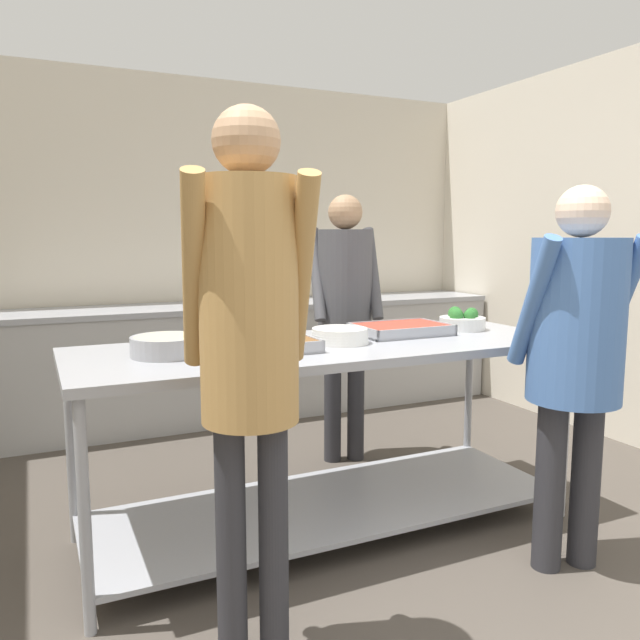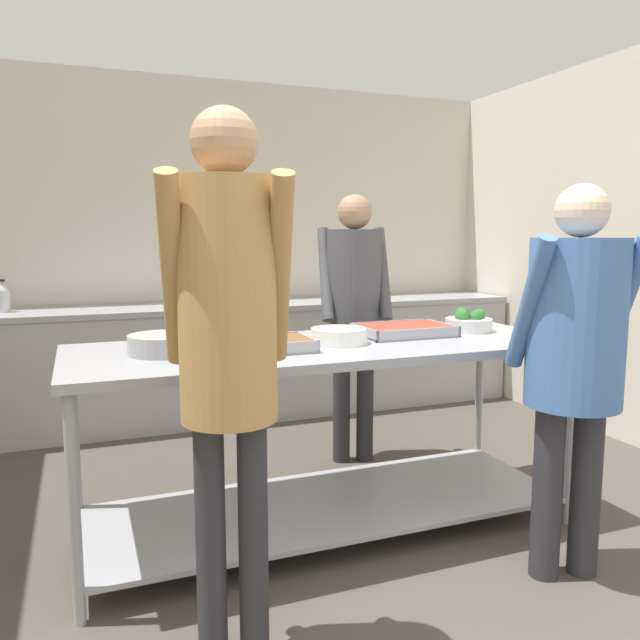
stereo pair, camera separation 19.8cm
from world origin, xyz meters
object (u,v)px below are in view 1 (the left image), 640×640
(sauce_pan, at_px, (167,345))
(serving_tray_roast, at_px, (401,330))
(broccoli_bowl, at_px, (462,321))
(plate_stack, at_px, (340,336))
(guest_serving_right, at_px, (576,340))
(serving_tray_vegetables, at_px, (272,345))
(guest_serving_left, at_px, (249,325))
(cook_behind_counter, at_px, (345,298))

(sauce_pan, height_order, serving_tray_roast, sauce_pan)
(broccoli_bowl, bearing_deg, plate_stack, -172.19)
(serving_tray_roast, bearing_deg, guest_serving_right, -69.53)
(broccoli_bowl, bearing_deg, sauce_pan, -177.13)
(serving_tray_vegetables, xyz_separation_m, serving_tray_roast, (0.77, 0.16, 0.00))
(sauce_pan, relative_size, plate_stack, 1.60)
(serving_tray_vegetables, xyz_separation_m, plate_stack, (0.36, 0.06, 0.01))
(sauce_pan, bearing_deg, guest_serving_left, -82.23)
(serving_tray_vegetables, distance_m, cook_behind_counter, 1.19)
(guest_serving_right, height_order, cook_behind_counter, cook_behind_counter)
(sauce_pan, xyz_separation_m, guest_serving_left, (0.11, -0.78, 0.18))
(serving_tray_roast, bearing_deg, cook_behind_counter, 86.66)
(sauce_pan, xyz_separation_m, serving_tray_vegetables, (0.44, -0.09, -0.02))
(plate_stack, bearing_deg, sauce_pan, 177.91)
(sauce_pan, relative_size, guest_serving_right, 0.27)
(plate_stack, distance_m, guest_serving_right, 1.03)
(serving_tray_roast, xyz_separation_m, guest_serving_left, (-1.10, -0.85, 0.20))
(sauce_pan, distance_m, plate_stack, 0.80)
(plate_stack, height_order, serving_tray_roast, plate_stack)
(serving_tray_vegetables, bearing_deg, serving_tray_roast, 11.93)
(guest_serving_left, distance_m, guest_serving_right, 1.42)
(serving_tray_roast, bearing_deg, sauce_pan, -176.41)
(plate_stack, relative_size, serving_tray_roast, 0.59)
(guest_serving_left, height_order, cook_behind_counter, guest_serving_left)
(serving_tray_vegetables, distance_m, guest_serving_right, 1.28)
(serving_tray_vegetables, bearing_deg, broccoli_bowl, 8.17)
(guest_serving_right, bearing_deg, serving_tray_vegetables, 147.82)
(plate_stack, xyz_separation_m, serving_tray_roast, (0.41, 0.10, -0.01))
(serving_tray_roast, distance_m, broccoli_bowl, 0.39)
(sauce_pan, relative_size, cook_behind_counter, 0.26)
(sauce_pan, xyz_separation_m, serving_tray_roast, (1.21, 0.08, -0.02))
(guest_serving_left, relative_size, guest_serving_right, 1.12)
(cook_behind_counter, bearing_deg, guest_serving_right, -80.04)
(guest_serving_right, bearing_deg, serving_tray_roast, 110.47)
(plate_stack, xyz_separation_m, cook_behind_counter, (0.45, 0.82, 0.09))
(serving_tray_vegetables, height_order, serving_tray_roast, same)
(sauce_pan, relative_size, serving_tray_roast, 0.94)
(plate_stack, height_order, guest_serving_left, guest_serving_left)
(broccoli_bowl, xyz_separation_m, cook_behind_counter, (-0.35, 0.71, 0.07))
(plate_stack, distance_m, serving_tray_roast, 0.42)
(serving_tray_vegetables, height_order, guest_serving_right, guest_serving_right)
(sauce_pan, xyz_separation_m, plate_stack, (0.80, -0.03, -0.01))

